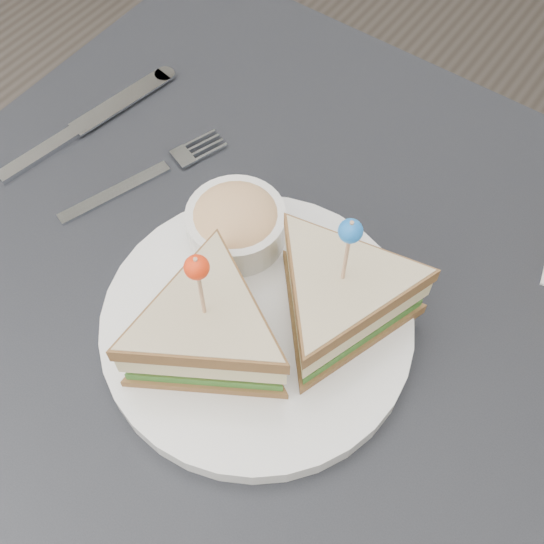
{
  "coord_description": "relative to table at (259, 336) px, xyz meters",
  "views": [
    {
      "loc": [
        0.2,
        -0.26,
        1.33
      ],
      "look_at": [
        0.01,
        0.01,
        0.8
      ],
      "focal_mm": 45.0,
      "sensor_mm": 36.0,
      "label": 1
    }
  ],
  "objects": [
    {
      "name": "plate_meal",
      "position": [
        0.03,
        -0.02,
        0.12
      ],
      "size": [
        0.33,
        0.31,
        0.17
      ],
      "rotation": [
        0.0,
        0.0,
        0.02
      ],
      "color": "white",
      "rests_on": "table"
    },
    {
      "name": "cutlery_knife",
      "position": [
        -0.3,
        0.07,
        0.08
      ],
      "size": [
        0.06,
        0.25,
        0.01
      ],
      "rotation": [
        0.0,
        0.0,
        -0.17
      ],
      "color": "#B9BCC4",
      "rests_on": "table"
    },
    {
      "name": "ground_plane",
      "position": [
        0.0,
        0.0,
        -0.67
      ],
      "size": [
        3.5,
        3.5,
        0.0
      ],
      "primitive_type": "plane",
      "color": "#3F3833"
    },
    {
      "name": "cutlery_fork",
      "position": [
        -0.19,
        0.06,
        0.08
      ],
      "size": [
        0.09,
        0.2,
        0.01
      ],
      "rotation": [
        0.0,
        0.0,
        -0.34
      ],
      "color": "#B6BDC2",
      "rests_on": "table"
    },
    {
      "name": "table",
      "position": [
        0.0,
        0.0,
        0.0
      ],
      "size": [
        0.8,
        0.8,
        0.75
      ],
      "color": "black",
      "rests_on": "ground"
    }
  ]
}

